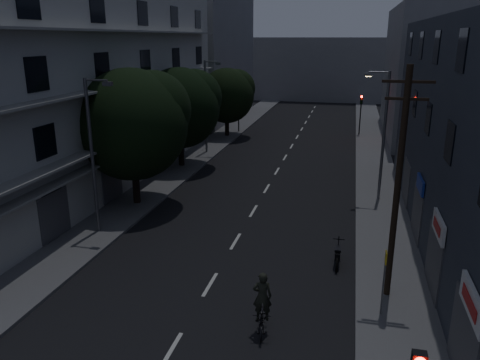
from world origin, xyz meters
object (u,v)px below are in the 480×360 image
at_px(bus_stop_sign, 385,272).
at_px(cyclist, 262,312).
at_px(utility_pole, 398,182).
at_px(motorcycle, 338,256).

xyz_separation_m(bus_stop_sign, cyclist, (-4.15, -1.89, -1.11)).
height_order(utility_pole, bus_stop_sign, utility_pole).
xyz_separation_m(utility_pole, bus_stop_sign, (-0.31, -1.52, -2.98)).
bearing_deg(cyclist, bus_stop_sign, 14.65).
distance_m(bus_stop_sign, cyclist, 4.70).
height_order(utility_pole, motorcycle, utility_pole).
relative_size(utility_pole, motorcycle, 4.89).
relative_size(utility_pole, cyclist, 3.89).
distance_m(bus_stop_sign, motorcycle, 4.49).
height_order(bus_stop_sign, motorcycle, bus_stop_sign).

